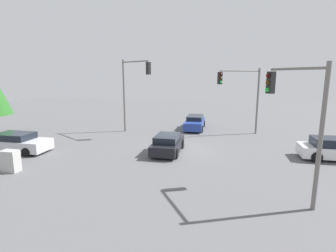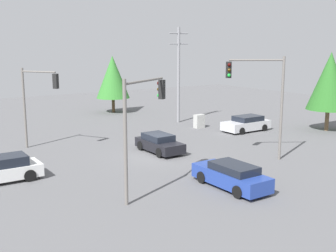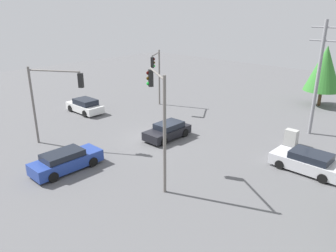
{
  "view_description": "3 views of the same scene",
  "coord_description": "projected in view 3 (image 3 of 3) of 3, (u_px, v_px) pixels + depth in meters",
  "views": [
    {
      "loc": [
        -3.23,
        18.41,
        5.46
      ],
      "look_at": [
        0.43,
        1.03,
        2.0
      ],
      "focal_mm": 28.0,
      "sensor_mm": 36.0,
      "label": 1
    },
    {
      "loc": [
        -15.47,
        -24.15,
        7.56
      ],
      "look_at": [
        1.27,
        0.67,
        1.84
      ],
      "focal_mm": 45.0,
      "sensor_mm": 36.0,
      "label": 2
    },
    {
      "loc": [
        17.75,
        -17.62,
        10.18
      ],
      "look_at": [
        1.9,
        -0.72,
        1.78
      ],
      "focal_mm": 35.0,
      "sensor_mm": 36.0,
      "label": 3
    }
  ],
  "objects": [
    {
      "name": "ground_plane",
      "position": [
        157.0,
        139.0,
        26.97
      ],
      "size": [
        80.0,
        80.0,
        0.0
      ],
      "primitive_type": "plane",
      "color": "#5B5B5E"
    },
    {
      "name": "sedan_blue",
      "position": [
        66.0,
        161.0,
        21.55
      ],
      "size": [
        1.86,
        4.69,
        1.37
      ],
      "color": "#233D93",
      "rests_on": "ground_plane"
    },
    {
      "name": "sedan_dark",
      "position": [
        168.0,
        131.0,
        26.89
      ],
      "size": [
        1.9,
        4.1,
        1.31
      ],
      "rotation": [
        0.0,
        0.0,
        3.14
      ],
      "color": "black",
      "rests_on": "ground_plane"
    },
    {
      "name": "sedan_silver",
      "position": [
        307.0,
        162.0,
        21.43
      ],
      "size": [
        4.47,
        2.03,
        1.37
      ],
      "rotation": [
        0.0,
        0.0,
        1.57
      ],
      "color": "silver",
      "rests_on": "ground_plane"
    },
    {
      "name": "sedan_white",
      "position": [
        85.0,
        106.0,
        33.47
      ],
      "size": [
        4.29,
        1.96,
        1.45
      ],
      "rotation": [
        0.0,
        0.0,
        1.57
      ],
      "color": "silver",
      "rests_on": "ground_plane"
    },
    {
      "name": "traffic_signal_main",
      "position": [
        52.0,
        92.0,
        24.49
      ],
      "size": [
        3.79,
        2.53,
        6.08
      ],
      "rotation": [
        0.0,
        0.0,
        0.56
      ],
      "color": "slate",
      "rests_on": "ground_plane"
    },
    {
      "name": "traffic_signal_cross",
      "position": [
        157.0,
        70.0,
        34.04
      ],
      "size": [
        1.93,
        2.85,
        5.98
      ],
      "rotation": [
        0.0,
        0.0,
        -1.01
      ],
      "color": "slate",
      "rests_on": "ground_plane"
    },
    {
      "name": "traffic_signal_aux",
      "position": [
        159.0,
        109.0,
        18.88
      ],
      "size": [
        3.34,
        2.22,
        6.9
      ],
      "rotation": [
        0.0,
        0.0,
        2.58
      ],
      "color": "slate",
      "rests_on": "ground_plane"
    },
    {
      "name": "utility_pole_tall",
      "position": [
        318.0,
        76.0,
        26.42
      ],
      "size": [
        2.2,
        0.28,
        9.35
      ],
      "color": "gray",
      "rests_on": "ground_plane"
    },
    {
      "name": "electrical_cabinet",
      "position": [
        291.0,
        137.0,
        25.54
      ],
      "size": [
        0.93,
        0.6,
        1.25
      ],
      "primitive_type": "cube",
      "color": "#B2B2AD",
      "rests_on": "ground_plane"
    },
    {
      "name": "tree_corner",
      "position": [
        324.0,
        69.0,
        34.74
      ],
      "size": [
        3.78,
        3.78,
        6.48
      ],
      "color": "#4C3823",
      "rests_on": "ground_plane"
    }
  ]
}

